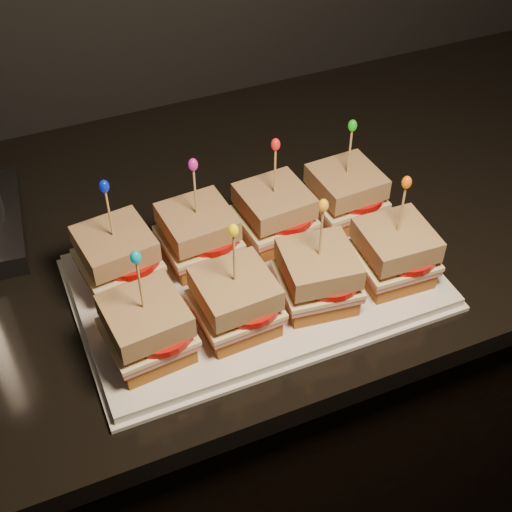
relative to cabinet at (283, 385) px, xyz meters
name	(u,v)px	position (x,y,z in m)	size (l,w,h in m)	color
cabinet	(283,385)	(0.00, 0.00, 0.00)	(2.41, 0.65, 0.86)	black
granite_slab	(291,208)	(0.00, 0.00, 0.45)	(2.45, 0.69, 0.03)	black
platter	(256,282)	(-0.12, -0.15, 0.47)	(0.45, 0.28, 0.02)	white
platter_rim	(256,285)	(-0.12, -0.15, 0.47)	(0.47, 0.29, 0.01)	white
sandwich_0_bread_bot	(120,272)	(-0.28, -0.08, 0.49)	(0.08, 0.08, 0.02)	brown
sandwich_0_ham	(118,263)	(-0.28, -0.08, 0.51)	(0.09, 0.09, 0.01)	#CB6B68
sandwich_0_cheese	(118,259)	(-0.28, -0.08, 0.52)	(0.09, 0.09, 0.01)	beige
sandwich_0_tomato	(127,256)	(-0.27, -0.09, 0.52)	(0.08, 0.08, 0.01)	#B50D08
sandwich_0_bread_top	(115,244)	(-0.28, -0.08, 0.54)	(0.09, 0.09, 0.03)	#542C0C
sandwich_0_pick	(110,216)	(-0.28, -0.08, 0.59)	(0.00, 0.00, 0.09)	tan
sandwich_0_frill	(104,186)	(-0.28, -0.08, 0.63)	(0.01, 0.01, 0.02)	#061BD4
sandwich_1_bread_bot	(199,250)	(-0.17, -0.08, 0.49)	(0.08, 0.08, 0.02)	brown
sandwich_1_ham	(199,241)	(-0.17, -0.08, 0.51)	(0.09, 0.09, 0.01)	#CB6B68
sandwich_1_cheese	(198,237)	(-0.17, -0.08, 0.52)	(0.09, 0.09, 0.01)	beige
sandwich_1_tomato	(208,233)	(-0.16, -0.09, 0.52)	(0.08, 0.08, 0.01)	#B50D08
sandwich_1_bread_top	(197,222)	(-0.17, -0.08, 0.54)	(0.09, 0.09, 0.03)	#542C0C
sandwich_1_pick	(195,194)	(-0.17, -0.08, 0.59)	(0.00, 0.00, 0.09)	tan
sandwich_1_frill	(193,165)	(-0.17, -0.08, 0.63)	(0.01, 0.01, 0.02)	#C01D8D
sandwich_2_bread_bot	(274,229)	(-0.07, -0.08, 0.49)	(0.08, 0.08, 0.02)	brown
sandwich_2_ham	(274,220)	(-0.07, -0.08, 0.51)	(0.09, 0.09, 0.01)	#CB6B68
sandwich_2_cheese	(274,216)	(-0.07, -0.08, 0.52)	(0.09, 0.09, 0.01)	beige
sandwich_2_tomato	(284,212)	(-0.05, -0.09, 0.52)	(0.08, 0.08, 0.01)	#B50D08
sandwich_2_bread_top	(274,201)	(-0.07, -0.08, 0.54)	(0.09, 0.09, 0.03)	#542C0C
sandwich_2_pick	(275,174)	(-0.07, -0.08, 0.59)	(0.00, 0.00, 0.09)	tan
sandwich_2_frill	(276,144)	(-0.07, -0.08, 0.63)	(0.01, 0.01, 0.02)	red
sandwich_3_bread_bot	(343,209)	(0.04, -0.08, 0.49)	(0.08, 0.08, 0.02)	brown
sandwich_3_ham	(344,201)	(0.04, -0.08, 0.51)	(0.09, 0.09, 0.01)	#CB6B68
sandwich_3_cheese	(345,197)	(0.04, -0.08, 0.52)	(0.09, 0.09, 0.01)	beige
sandwich_3_tomato	(355,193)	(0.05, -0.09, 0.52)	(0.08, 0.08, 0.01)	#B50D08
sandwich_3_bread_top	(346,181)	(0.04, -0.08, 0.54)	(0.09, 0.09, 0.03)	#542C0C
sandwich_3_pick	(349,155)	(0.04, -0.08, 0.59)	(0.00, 0.00, 0.09)	tan
sandwich_3_frill	(353,126)	(0.04, -0.08, 0.63)	(0.01, 0.01, 0.02)	#14AE14
sandwich_4_bread_bot	(149,344)	(-0.28, -0.21, 0.49)	(0.08, 0.08, 0.02)	brown
sandwich_4_ham	(148,336)	(-0.28, -0.21, 0.51)	(0.09, 0.09, 0.01)	#CB6B68
sandwich_4_cheese	(147,332)	(-0.28, -0.21, 0.52)	(0.09, 0.09, 0.01)	beige
sandwich_4_tomato	(158,328)	(-0.27, -0.22, 0.52)	(0.08, 0.08, 0.01)	#B50D08
sandwich_4_bread_top	(145,316)	(-0.28, -0.21, 0.54)	(0.09, 0.09, 0.03)	#542C0C
sandwich_4_pick	(141,288)	(-0.28, -0.21, 0.59)	(0.00, 0.00, 0.09)	tan
sandwich_4_frill	(136,257)	(-0.28, -0.21, 0.63)	(0.01, 0.01, 0.02)	#0594B2
sandwich_5_bread_bot	(236,317)	(-0.17, -0.21, 0.49)	(0.08, 0.08, 0.02)	brown
sandwich_5_ham	(236,308)	(-0.17, -0.21, 0.51)	(0.09, 0.09, 0.01)	#CB6B68
sandwich_5_cheese	(235,304)	(-0.17, -0.21, 0.52)	(0.09, 0.09, 0.01)	beige
sandwich_5_tomato	(247,300)	(-0.16, -0.22, 0.52)	(0.08, 0.08, 0.01)	#B50D08
sandwich_5_bread_top	(235,289)	(-0.17, -0.21, 0.54)	(0.09, 0.09, 0.03)	#542C0C
sandwich_5_pick	(234,261)	(-0.17, -0.21, 0.59)	(0.00, 0.00, 0.09)	tan
sandwich_5_frill	(233,230)	(-0.17, -0.21, 0.63)	(0.01, 0.01, 0.02)	#FAE707
sandwich_6_bread_bot	(316,292)	(-0.07, -0.21, 0.49)	(0.08, 0.08, 0.02)	brown
sandwich_6_ham	(317,283)	(-0.07, -0.21, 0.51)	(0.09, 0.09, 0.01)	#CB6B68
sandwich_6_cheese	(317,279)	(-0.07, -0.21, 0.52)	(0.09, 0.09, 0.01)	beige
sandwich_6_tomato	(329,275)	(-0.05, -0.22, 0.52)	(0.08, 0.08, 0.01)	#B50D08
sandwich_6_bread_top	(319,263)	(-0.07, -0.21, 0.54)	(0.09, 0.09, 0.03)	#542C0C
sandwich_6_pick	(321,236)	(-0.07, -0.21, 0.59)	(0.00, 0.00, 0.09)	tan
sandwich_6_frill	(323,205)	(-0.07, -0.21, 0.63)	(0.01, 0.01, 0.02)	orange
sandwich_7_bread_bot	(391,268)	(0.04, -0.21, 0.49)	(0.08, 0.08, 0.02)	brown
sandwich_7_ham	(393,259)	(0.04, -0.21, 0.51)	(0.09, 0.09, 0.01)	#CB6B68
sandwich_7_cheese	(394,255)	(0.04, -0.21, 0.52)	(0.09, 0.09, 0.01)	beige
sandwich_7_tomato	(405,252)	(0.05, -0.22, 0.52)	(0.08, 0.08, 0.01)	#B50D08
sandwich_7_bread_top	(396,240)	(0.04, -0.21, 0.54)	(0.09, 0.09, 0.03)	#542C0C
sandwich_7_pick	(401,212)	(0.04, -0.21, 0.59)	(0.00, 0.00, 0.09)	tan
sandwich_7_frill	(407,182)	(0.04, -0.21, 0.63)	(0.01, 0.01, 0.02)	orange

